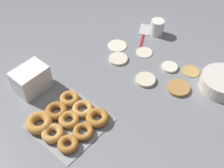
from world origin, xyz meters
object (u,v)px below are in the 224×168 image
(pancake_5, at_px, (145,80))
(container_stack, at_px, (31,79))
(pancake_1, at_px, (170,67))
(pancake_4, at_px, (118,59))
(pancake_2, at_px, (144,52))
(pancake_3, at_px, (178,88))
(batter_bowl, at_px, (222,83))
(pancake_0, at_px, (117,45))
(spatula, at_px, (144,32))
(pancake_6, at_px, (191,71))
(donut_tray, at_px, (67,121))
(paper_cup, at_px, (157,27))

(pancake_5, relative_size, container_stack, 0.63)
(pancake_1, xyz_separation_m, pancake_4, (-0.24, -0.12, -0.00))
(pancake_2, relative_size, pancake_3, 0.83)
(pancake_1, xyz_separation_m, batter_bowl, (0.25, 0.04, 0.03))
(pancake_0, bearing_deg, spatula, 79.20)
(pancake_4, xyz_separation_m, pancake_6, (0.33, 0.17, -0.00))
(pancake_4, bearing_deg, donut_tray, -78.41)
(pancake_2, xyz_separation_m, donut_tray, (0.02, -0.58, 0.01))
(pancake_5, height_order, batter_bowl, batter_bowl)
(pancake_2, height_order, pancake_4, pancake_4)
(donut_tray, bearing_deg, container_stack, 172.52)
(pancake_3, xyz_separation_m, container_stack, (-0.52, -0.44, 0.05))
(spatula, bearing_deg, pancake_5, -170.86)
(pancake_0, xyz_separation_m, spatula, (0.04, 0.20, -0.00))
(pancake_4, bearing_deg, pancake_6, 27.05)
(pancake_2, xyz_separation_m, container_stack, (-0.25, -0.54, 0.05))
(pancake_2, bearing_deg, pancake_1, -4.03)
(pancake_3, xyz_separation_m, batter_bowl, (0.15, 0.14, 0.03))
(pancake_3, bearing_deg, batter_bowl, 43.29)
(pancake_3, height_order, paper_cup, paper_cup)
(pancake_4, xyz_separation_m, spatula, (-0.04, 0.28, -0.00))
(pancake_4, distance_m, spatula, 0.28)
(pancake_6, bearing_deg, pancake_2, -172.15)
(pancake_2, height_order, batter_bowl, batter_bowl)
(pancake_4, relative_size, batter_bowl, 0.49)
(container_stack, bearing_deg, pancake_2, 65.64)
(pancake_3, bearing_deg, pancake_4, -175.72)
(pancake_4, bearing_deg, pancake_2, 62.35)
(paper_cup, bearing_deg, pancake_4, -94.14)
(pancake_4, height_order, paper_cup, paper_cup)
(pancake_0, height_order, container_stack, container_stack)
(paper_cup, xyz_separation_m, spatula, (-0.06, -0.03, -0.04))
(pancake_5, xyz_separation_m, paper_cup, (-0.17, 0.35, 0.04))
(pancake_3, bearing_deg, pancake_6, 95.96)
(donut_tray, relative_size, container_stack, 1.87)
(batter_bowl, height_order, container_stack, container_stack)
(pancake_0, relative_size, pancake_1, 1.28)
(batter_bowl, xyz_separation_m, spatula, (-0.53, 0.12, -0.03))
(pancake_0, distance_m, donut_tray, 0.56)
(paper_cup, bearing_deg, container_stack, -105.38)
(pancake_0, relative_size, pancake_5, 1.07)
(pancake_2, xyz_separation_m, batter_bowl, (0.42, 0.03, 0.03))
(pancake_2, distance_m, batter_bowl, 0.42)
(pancake_1, distance_m, pancake_4, 0.27)
(pancake_1, distance_m, donut_tray, 0.59)
(pancake_2, distance_m, spatula, 0.18)
(batter_bowl, bearing_deg, pancake_5, -146.60)
(container_stack, bearing_deg, pancake_3, 39.96)
(pancake_0, height_order, pancake_1, pancake_1)
(pancake_1, distance_m, container_stack, 0.68)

